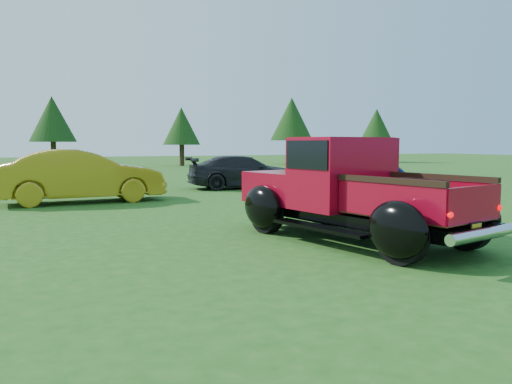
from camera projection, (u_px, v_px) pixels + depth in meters
name	position (u px, v px, depth m)	size (l,w,h in m)	color
ground	(272.00, 249.00, 7.94)	(120.00, 120.00, 0.00)	#1E4D16
tree_mid_left	(52.00, 119.00, 35.01)	(3.20, 3.20, 5.00)	#332114
tree_mid_right	(181.00, 126.00, 37.54)	(2.82, 2.82, 4.40)	#332114
tree_east	(292.00, 119.00, 40.42)	(3.46, 3.46, 5.40)	#332114
tree_far_east	(376.00, 126.00, 44.79)	(3.07, 3.07, 4.80)	#332114
pickup_truck	(342.00, 190.00, 8.89)	(3.19, 5.11, 1.79)	black
show_car_yellow	(81.00, 176.00, 14.22)	(1.60, 4.59, 1.51)	#A37F15
show_car_grey	(244.00, 172.00, 18.75)	(1.72, 4.23, 1.23)	black
show_car_blue	(354.00, 170.00, 20.36)	(2.00, 4.35, 1.21)	navy
spectator	(373.00, 165.00, 19.09)	(0.62, 0.41, 1.70)	#B9B1A0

